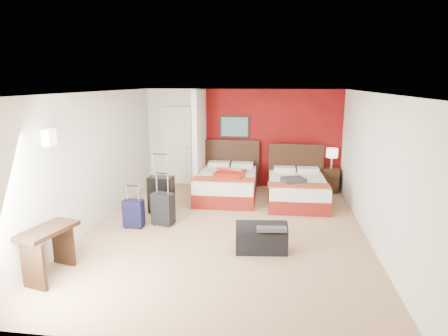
% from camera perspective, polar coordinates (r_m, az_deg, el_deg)
% --- Properties ---
extents(ground, '(6.50, 6.50, 0.00)m').
position_cam_1_polar(ground, '(7.22, 0.29, -9.19)').
color(ground, tan).
rests_on(ground, ground).
extents(room_walls, '(5.02, 6.52, 2.50)m').
position_cam_1_polar(room_walls, '(8.50, -7.87, 2.85)').
color(room_walls, silver).
rests_on(room_walls, ground).
extents(red_accent_panel, '(3.50, 0.04, 2.50)m').
position_cam_1_polar(red_accent_panel, '(9.98, 7.02, 4.28)').
color(red_accent_panel, maroon).
rests_on(red_accent_panel, ground).
extents(partition_wall, '(0.12, 1.20, 2.50)m').
position_cam_1_polar(partition_wall, '(9.55, -3.61, 3.97)').
color(partition_wall, silver).
rests_on(partition_wall, ground).
extents(entry_door, '(0.82, 0.06, 2.05)m').
position_cam_1_polar(entry_door, '(10.33, -7.04, 3.29)').
color(entry_door, silver).
rests_on(entry_door, ground).
extents(bed_left, '(1.38, 1.95, 0.58)m').
position_cam_1_polar(bed_left, '(9.12, 0.40, -2.61)').
color(bed_left, white).
rests_on(bed_left, ground).
extents(bed_right, '(1.31, 1.84, 0.54)m').
position_cam_1_polar(bed_right, '(8.87, 10.69, -3.37)').
color(bed_right, silver).
rests_on(bed_right, ground).
extents(red_suitcase_open, '(0.81, 0.99, 0.11)m').
position_cam_1_polar(red_suitcase_open, '(8.92, 0.96, -0.68)').
color(red_suitcase_open, '#9E1E0D').
rests_on(red_suitcase_open, bed_left).
extents(jacket_bundle, '(0.57, 0.52, 0.11)m').
position_cam_1_polar(jacket_bundle, '(8.49, 10.20, -1.78)').
color(jacket_bundle, '#36363A').
rests_on(jacket_bundle, bed_right).
extents(nightstand, '(0.47, 0.47, 0.59)m').
position_cam_1_polar(nightstand, '(9.97, 15.38, -1.70)').
color(nightstand, '#301F10').
rests_on(nightstand, ground).
extents(table_lamp, '(0.31, 0.31, 0.50)m').
position_cam_1_polar(table_lamp, '(9.85, 15.57, 1.37)').
color(table_lamp, white).
rests_on(table_lamp, nightstand).
extents(suitcase_black, '(0.52, 0.35, 0.75)m').
position_cam_1_polar(suitcase_black, '(8.13, -9.21, -4.05)').
color(suitcase_black, black).
rests_on(suitcase_black, ground).
extents(suitcase_charcoal, '(0.45, 0.33, 0.59)m').
position_cam_1_polar(suitcase_charcoal, '(7.50, -8.95, -6.10)').
color(suitcase_charcoal, black).
rests_on(suitcase_charcoal, ground).
extents(suitcase_navy, '(0.37, 0.23, 0.50)m').
position_cam_1_polar(suitcase_navy, '(7.48, -13.15, -6.70)').
color(suitcase_navy, black).
rests_on(suitcase_navy, ground).
extents(duffel_bag, '(0.86, 0.52, 0.41)m').
position_cam_1_polar(duffel_bag, '(6.37, 5.49, -10.31)').
color(duffel_bag, black).
rests_on(duffel_bag, ground).
extents(jacket_draped, '(0.51, 0.45, 0.06)m').
position_cam_1_polar(jacket_draped, '(6.23, 6.91, -8.52)').
color(jacket_draped, '#3B3B40').
rests_on(jacket_draped, duffel_bag).
extents(desk, '(0.61, 0.93, 0.71)m').
position_cam_1_polar(desk, '(6.04, -24.35, -11.24)').
color(desk, black).
rests_on(desk, ground).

